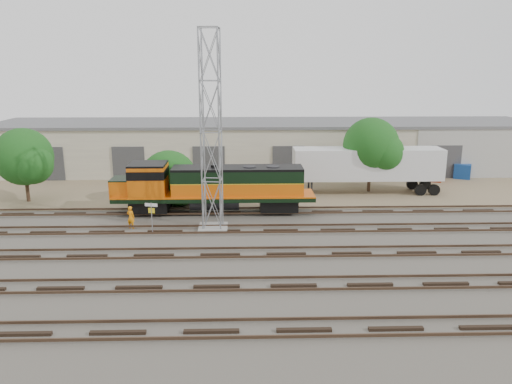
{
  "coord_description": "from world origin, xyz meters",
  "views": [
    {
      "loc": [
        -2.61,
        -31.36,
        11.14
      ],
      "look_at": [
        -1.65,
        4.0,
        2.2
      ],
      "focal_mm": 35.0,
      "sensor_mm": 36.0,
      "label": 1
    }
  ],
  "objects_px": {
    "semi_trailer": "(371,165)",
    "signal_tower": "(211,135)",
    "locomotive": "(211,186)",
    "worker": "(131,217)"
  },
  "relations": [
    {
      "from": "signal_tower",
      "to": "locomotive",
      "type": "bearing_deg",
      "value": 95.63
    },
    {
      "from": "semi_trailer",
      "to": "worker",
      "type": "bearing_deg",
      "value": -153.33
    },
    {
      "from": "locomotive",
      "to": "semi_trailer",
      "type": "distance_m",
      "value": 15.25
    },
    {
      "from": "signal_tower",
      "to": "worker",
      "type": "distance_m",
      "value": 8.22
    },
    {
      "from": "locomotive",
      "to": "signal_tower",
      "type": "height_order",
      "value": "signal_tower"
    },
    {
      "from": "worker",
      "to": "semi_trailer",
      "type": "xyz_separation_m",
      "value": [
        19.37,
        9.71,
        1.74
      ]
    },
    {
      "from": "signal_tower",
      "to": "worker",
      "type": "bearing_deg",
      "value": 177.34
    },
    {
      "from": "locomotive",
      "to": "signal_tower",
      "type": "bearing_deg",
      "value": -84.37
    },
    {
      "from": "locomotive",
      "to": "worker",
      "type": "distance_m",
      "value": 6.62
    },
    {
      "from": "semi_trailer",
      "to": "signal_tower",
      "type": "bearing_deg",
      "value": -143.63
    }
  ]
}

